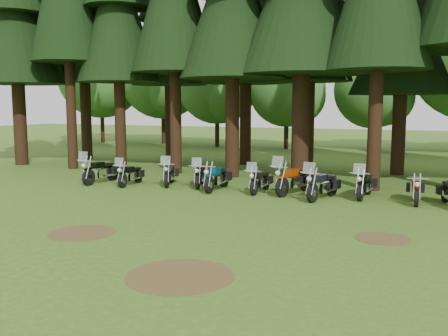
{
  "coord_description": "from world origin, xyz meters",
  "views": [
    {
      "loc": [
        5.53,
        -12.57,
        3.41
      ],
      "look_at": [
        -1.79,
        5.0,
        1.0
      ],
      "focal_mm": 40.0,
      "sensor_mm": 36.0,
      "label": 1
    }
  ],
  "objects_px": {
    "motorcycle_4": "(217,179)",
    "motorcycle_2": "(169,174)",
    "motorcycle_3": "(200,176)",
    "motorcycle_6": "(294,181)",
    "motorcycle_0": "(101,172)",
    "motorcycle_1": "(130,175)",
    "motorcycle_9": "(416,191)",
    "motorcycle_8": "(365,185)",
    "motorcycle_7": "(323,186)",
    "motorcycle_5": "(260,182)"
  },
  "relations": [
    {
      "from": "motorcycle_1",
      "to": "motorcycle_5",
      "type": "height_order",
      "value": "motorcycle_5"
    },
    {
      "from": "motorcycle_0",
      "to": "motorcycle_1",
      "type": "bearing_deg",
      "value": 2.2
    },
    {
      "from": "motorcycle_1",
      "to": "motorcycle_4",
      "type": "relative_size",
      "value": 0.9
    },
    {
      "from": "motorcycle_3",
      "to": "motorcycle_5",
      "type": "bearing_deg",
      "value": -25.53
    },
    {
      "from": "motorcycle_3",
      "to": "motorcycle_8",
      "type": "relative_size",
      "value": 0.94
    },
    {
      "from": "motorcycle_6",
      "to": "motorcycle_8",
      "type": "xyz_separation_m",
      "value": [
        2.6,
        0.23,
        -0.06
      ]
    },
    {
      "from": "motorcycle_8",
      "to": "motorcycle_9",
      "type": "xyz_separation_m",
      "value": [
        1.78,
        -0.29,
        -0.03
      ]
    },
    {
      "from": "motorcycle_1",
      "to": "motorcycle_7",
      "type": "height_order",
      "value": "motorcycle_7"
    },
    {
      "from": "motorcycle_3",
      "to": "motorcycle_7",
      "type": "bearing_deg",
      "value": -26.79
    },
    {
      "from": "motorcycle_8",
      "to": "motorcycle_9",
      "type": "relative_size",
      "value": 1.07
    },
    {
      "from": "motorcycle_3",
      "to": "motorcycle_4",
      "type": "bearing_deg",
      "value": -45.47
    },
    {
      "from": "motorcycle_1",
      "to": "motorcycle_4",
      "type": "distance_m",
      "value": 3.93
    },
    {
      "from": "motorcycle_4",
      "to": "motorcycle_6",
      "type": "xyz_separation_m",
      "value": [
        3.09,
        0.35,
        0.05
      ]
    },
    {
      "from": "motorcycle_9",
      "to": "motorcycle_7",
      "type": "bearing_deg",
      "value": -172.59
    },
    {
      "from": "motorcycle_2",
      "to": "motorcycle_7",
      "type": "bearing_deg",
      "value": -26.83
    },
    {
      "from": "motorcycle_0",
      "to": "motorcycle_1",
      "type": "distance_m",
      "value": 1.55
    },
    {
      "from": "motorcycle_5",
      "to": "motorcycle_6",
      "type": "height_order",
      "value": "motorcycle_6"
    },
    {
      "from": "motorcycle_7",
      "to": "motorcycle_8",
      "type": "bearing_deg",
      "value": 47.23
    },
    {
      "from": "motorcycle_5",
      "to": "motorcycle_6",
      "type": "bearing_deg",
      "value": 9.31
    },
    {
      "from": "motorcycle_3",
      "to": "motorcycle_4",
      "type": "height_order",
      "value": "motorcycle_3"
    },
    {
      "from": "motorcycle_0",
      "to": "motorcycle_7",
      "type": "bearing_deg",
      "value": 2.34
    },
    {
      "from": "motorcycle_1",
      "to": "motorcycle_7",
      "type": "xyz_separation_m",
      "value": [
        8.23,
        -0.05,
        0.06
      ]
    },
    {
      "from": "motorcycle_8",
      "to": "motorcycle_7",
      "type": "bearing_deg",
      "value": -142.93
    },
    {
      "from": "motorcycle_4",
      "to": "motorcycle_7",
      "type": "relative_size",
      "value": 0.98
    },
    {
      "from": "motorcycle_1",
      "to": "motorcycle_2",
      "type": "height_order",
      "value": "motorcycle_2"
    },
    {
      "from": "motorcycle_4",
      "to": "motorcycle_6",
      "type": "relative_size",
      "value": 0.93
    },
    {
      "from": "motorcycle_0",
      "to": "motorcycle_8",
      "type": "distance_m",
      "value": 11.19
    },
    {
      "from": "motorcycle_3",
      "to": "motorcycle_9",
      "type": "xyz_separation_m",
      "value": [
        8.47,
        -0.23,
        -0.02
      ]
    },
    {
      "from": "motorcycle_0",
      "to": "motorcycle_9",
      "type": "xyz_separation_m",
      "value": [
        12.93,
        0.54,
        -0.07
      ]
    },
    {
      "from": "motorcycle_0",
      "to": "motorcycle_9",
      "type": "bearing_deg",
      "value": 5.09
    },
    {
      "from": "motorcycle_3",
      "to": "motorcycle_5",
      "type": "distance_m",
      "value": 2.8
    },
    {
      "from": "motorcycle_3",
      "to": "motorcycle_0",
      "type": "bearing_deg",
      "value": 172.01
    },
    {
      "from": "motorcycle_1",
      "to": "motorcycle_6",
      "type": "bearing_deg",
      "value": -0.22
    },
    {
      "from": "motorcycle_8",
      "to": "motorcycle_3",
      "type": "bearing_deg",
      "value": -175.36
    },
    {
      "from": "motorcycle_8",
      "to": "motorcycle_1",
      "type": "bearing_deg",
      "value": -170.81
    },
    {
      "from": "motorcycle_7",
      "to": "motorcycle_0",
      "type": "bearing_deg",
      "value": -166.02
    },
    {
      "from": "motorcycle_1",
      "to": "motorcycle_4",
      "type": "xyz_separation_m",
      "value": [
        3.92,
        0.26,
        0.04
      ]
    },
    {
      "from": "motorcycle_2",
      "to": "motorcycle_5",
      "type": "bearing_deg",
      "value": -24.24
    },
    {
      "from": "motorcycle_3",
      "to": "motorcycle_6",
      "type": "distance_m",
      "value": 4.1
    },
    {
      "from": "motorcycle_0",
      "to": "motorcycle_4",
      "type": "distance_m",
      "value": 5.47
    },
    {
      "from": "motorcycle_4",
      "to": "motorcycle_5",
      "type": "height_order",
      "value": "motorcycle_5"
    },
    {
      "from": "motorcycle_5",
      "to": "motorcycle_1",
      "type": "bearing_deg",
      "value": -174.97
    },
    {
      "from": "motorcycle_0",
      "to": "motorcycle_9",
      "type": "height_order",
      "value": "motorcycle_0"
    },
    {
      "from": "motorcycle_3",
      "to": "motorcycle_7",
      "type": "distance_m",
      "value": 5.38
    },
    {
      "from": "motorcycle_2",
      "to": "motorcycle_5",
      "type": "distance_m",
      "value": 4.18
    },
    {
      "from": "motorcycle_1",
      "to": "motorcycle_0",
      "type": "bearing_deg",
      "value": 174.3
    },
    {
      "from": "motorcycle_1",
      "to": "motorcycle_8",
      "type": "height_order",
      "value": "motorcycle_8"
    },
    {
      "from": "motorcycle_3",
      "to": "motorcycle_2",
      "type": "bearing_deg",
      "value": 166.92
    },
    {
      "from": "motorcycle_4",
      "to": "motorcycle_2",
      "type": "bearing_deg",
      "value": 169.36
    },
    {
      "from": "motorcycle_4",
      "to": "motorcycle_7",
      "type": "xyz_separation_m",
      "value": [
        4.31,
        -0.31,
        0.02
      ]
    }
  ]
}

